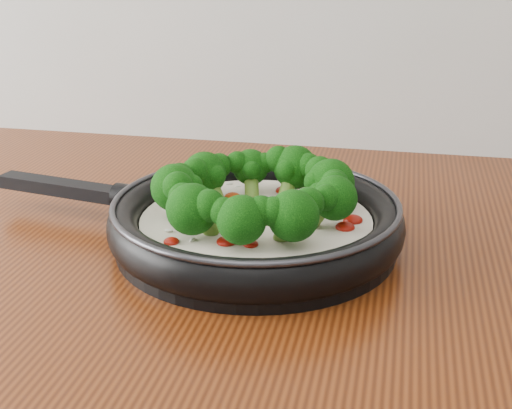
# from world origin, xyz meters

# --- Properties ---
(skillet) EXTENTS (0.53, 0.38, 0.10)m
(skillet) POSITION_xyz_m (-0.15, 1.08, 0.94)
(skillet) COLOR black
(skillet) RESTS_ON counter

